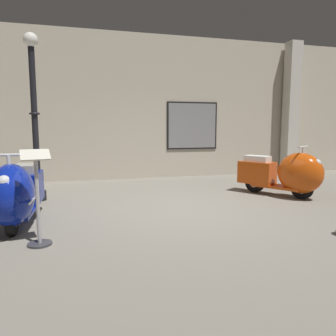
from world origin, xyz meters
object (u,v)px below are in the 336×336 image
object	(u,v)px
scooter_0	(17,193)
info_stanchion	(38,206)
lamppost	(35,116)
scooter_1	(286,174)

from	to	relation	value
scooter_0	info_stanchion	distance (m)	0.87
lamppost	info_stanchion	xyz separation A→B (m)	(0.32, -2.49, -1.12)
info_stanchion	lamppost	bearing A→B (deg)	97.22
scooter_0	info_stanchion	size ratio (longest dim) A/B	1.54
scooter_1	lamppost	bearing A→B (deg)	-134.82
scooter_1	lamppost	world-z (taller)	lamppost
scooter_1	info_stanchion	size ratio (longest dim) A/B	1.47
scooter_0	lamppost	world-z (taller)	lamppost
scooter_0	info_stanchion	world-z (taller)	info_stanchion
info_stanchion	scooter_0	bearing A→B (deg)	115.16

